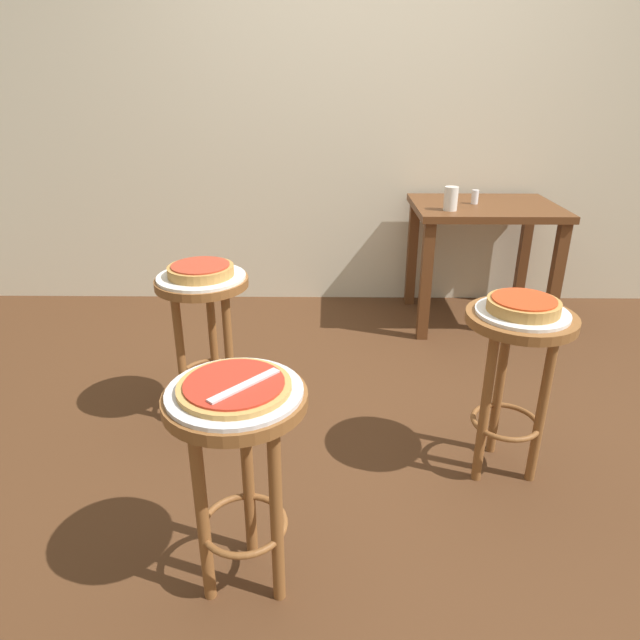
{
  "coord_description": "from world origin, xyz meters",
  "views": [
    {
      "loc": [
        -0.24,
        -2.02,
        1.4
      ],
      "look_at": [
        -0.27,
        -0.15,
        0.59
      ],
      "focal_mm": 31.43,
      "sensor_mm": 36.0,
      "label": 1
    }
  ],
  "objects": [
    {
      "name": "ground_plane",
      "position": [
        0.0,
        0.0,
        0.0
      ],
      "size": [
        6.0,
        6.0,
        0.0
      ],
      "primitive_type": "plane",
      "color": "#4C2D19"
    },
    {
      "name": "condiment_shaker",
      "position": [
        0.61,
        1.23,
        0.77
      ],
      "size": [
        0.04,
        0.04,
        0.08
      ],
      "primitive_type": "cylinder",
      "color": "white",
      "rests_on": "dining_table"
    },
    {
      "name": "serving_plate_leftside",
      "position": [
        -0.75,
        0.12,
        0.66
      ],
      "size": [
        0.36,
        0.36,
        0.01
      ],
      "primitive_type": "cylinder",
      "color": "white",
      "rests_on": "stool_leftside"
    },
    {
      "name": "cup_near_edge",
      "position": [
        0.44,
        1.06,
        0.79
      ],
      "size": [
        0.08,
        0.08,
        0.13
      ],
      "primitive_type": "cylinder",
      "color": "silver",
      "rests_on": "dining_table"
    },
    {
      "name": "back_wall",
      "position": [
        0.0,
        1.65,
        1.5
      ],
      "size": [
        6.0,
        0.1,
        3.0
      ],
      "primitive_type": "cube",
      "color": "beige",
      "rests_on": "ground_plane"
    },
    {
      "name": "pizza_server_knife",
      "position": [
        -0.45,
        -0.8,
        0.69
      ],
      "size": [
        0.17,
        0.18,
        0.01
      ],
      "primitive_type": "cube",
      "rotation": [
        0.0,
        0.0,
        0.84
      ],
      "color": "silver",
      "rests_on": "pizza_foreground"
    },
    {
      "name": "serving_plate_foreground",
      "position": [
        -0.48,
        -0.78,
        0.66
      ],
      "size": [
        0.36,
        0.36,
        0.01
      ],
      "primitive_type": "cylinder",
      "color": "silver",
      "rests_on": "stool_foreground"
    },
    {
      "name": "stool_foreground",
      "position": [
        -0.48,
        -0.78,
        0.48
      ],
      "size": [
        0.38,
        0.38,
        0.65
      ],
      "color": "brown",
      "rests_on": "ground_plane"
    },
    {
      "name": "pizza_leftside",
      "position": [
        -0.75,
        0.12,
        0.69
      ],
      "size": [
        0.27,
        0.27,
        0.05
      ],
      "color": "#B78442",
      "rests_on": "serving_plate_leftside"
    },
    {
      "name": "serving_plate_middle",
      "position": [
        0.43,
        -0.24,
        0.66
      ],
      "size": [
        0.32,
        0.32,
        0.01
      ],
      "primitive_type": "cylinder",
      "color": "silver",
      "rests_on": "stool_middle"
    },
    {
      "name": "pizza_foreground",
      "position": [
        -0.48,
        -0.78,
        0.67
      ],
      "size": [
        0.29,
        0.29,
        0.02
      ],
      "color": "tan",
      "rests_on": "serving_plate_foreground"
    },
    {
      "name": "stool_leftside",
      "position": [
        -0.75,
        0.12,
        0.48
      ],
      "size": [
        0.38,
        0.38,
        0.65
      ],
      "color": "brown",
      "rests_on": "ground_plane"
    },
    {
      "name": "stool_middle",
      "position": [
        0.43,
        -0.24,
        0.48
      ],
      "size": [
        0.38,
        0.38,
        0.65
      ],
      "color": "brown",
      "rests_on": "ground_plane"
    },
    {
      "name": "dining_table",
      "position": [
        0.68,
        1.22,
        0.59
      ],
      "size": [
        0.82,
        0.65,
        0.73
      ],
      "color": "#5B3319",
      "rests_on": "ground_plane"
    },
    {
      "name": "pizza_middle",
      "position": [
        0.43,
        -0.24,
        0.69
      ],
      "size": [
        0.24,
        0.24,
        0.05
      ],
      "color": "#B78442",
      "rests_on": "serving_plate_middle"
    }
  ]
}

